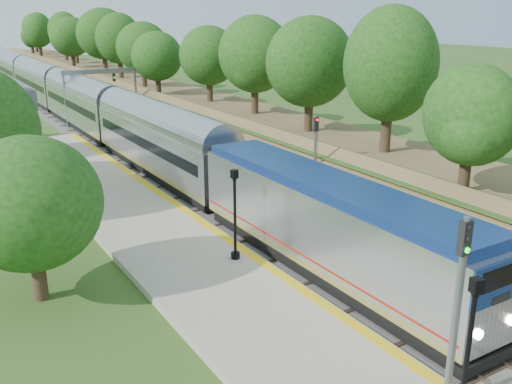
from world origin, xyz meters
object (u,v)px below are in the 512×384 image
signal_gantry (100,82)px  lamppost_far (235,220)px  train (41,86)px  signal_farside (315,150)px  signal_platform (458,292)px  lamppost_mid (466,362)px

signal_gantry → lamppost_far: 40.66m
train → signal_farside: (6.20, -54.24, 1.31)m
train → signal_farside: 54.61m
train → lamppost_far: size_ratio=31.61×
signal_platform → train: bearing=87.7°
signal_platform → lamppost_mid: bearing=-118.6°
lamppost_mid → signal_farside: size_ratio=0.85×
lamppost_mid → train: bearing=87.4°
train → signal_farside: signal_farside is taller
signal_gantry → lamppost_far: size_ratio=1.79×
signal_gantry → signal_platform: 53.66m
signal_platform → lamppost_far: bearing=91.4°
signal_gantry → signal_platform: size_ratio=1.32×
train → lamppost_mid: 74.38m
signal_gantry → train: bearing=97.1°
signal_gantry → train: (-2.47, 19.94, -2.46)m
train → lamppost_mid: size_ratio=30.09×
lamppost_far → signal_farside: (9.43, 5.88, 1.19)m
lamppost_mid → lamppost_far: 14.17m
signal_gantry → lamppost_mid: 54.72m
signal_gantry → signal_platform: (-5.37, -53.39, -0.54)m
lamppost_far → signal_farside: bearing=32.0°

